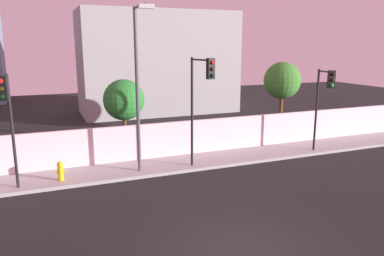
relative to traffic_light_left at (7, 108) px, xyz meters
name	(u,v)px	position (x,y,z in m)	size (l,w,h in m)	color
ground_plane	(240,252)	(6.23, -6.95, -3.54)	(80.00, 80.00, 0.00)	black
sidewalk	(158,166)	(6.23, 1.25, -3.46)	(36.00, 2.40, 0.15)	#ACACAC
perimeter_wall	(150,141)	(6.23, 2.54, -2.49)	(36.00, 0.18, 1.80)	silver
traffic_light_left	(7,108)	(0.00, 0.00, 0.00)	(0.36, 1.36, 4.64)	black
traffic_light_center	(324,93)	(14.99, -0.05, -0.11)	(0.44, 1.44, 4.47)	black
traffic_light_right	(201,90)	(7.93, -0.13, 0.38)	(0.54, 1.67, 5.17)	black
street_lamp_curbside	(138,78)	(5.23, 0.54, 0.92)	(0.60, 2.07, 7.31)	#4C4C51
fire_hydrant	(60,170)	(1.75, 0.79, -2.93)	(0.44, 0.26, 0.85)	gold
roadside_tree_leftmost	(124,100)	(5.25, 3.91, -0.50)	(2.16, 2.16, 4.13)	brown
roadside_tree_midleft	(282,81)	(15.15, 3.91, 0.15)	(2.28, 2.28, 4.86)	brown
low_building_distant	(158,63)	(11.02, 16.54, 0.81)	(13.30, 6.00, 8.70)	#A0A0A0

